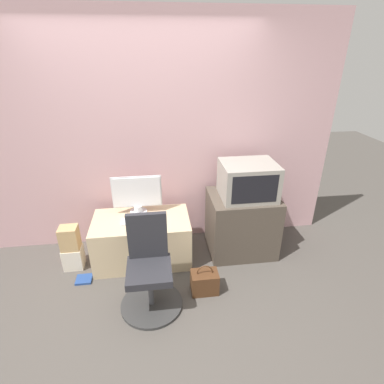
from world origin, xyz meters
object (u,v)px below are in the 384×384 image
object	(u,v)px
mouse	(160,218)
crt_tv	(248,180)
main_monitor	(137,195)
office_chair	(150,274)
keyboard	(137,221)
book	(84,279)
cardboard_box_lower	(74,257)
handbag	(205,282)

from	to	relation	value
mouse	crt_tv	distance (m)	1.05
main_monitor	mouse	distance (m)	0.37
mouse	office_chair	xyz separation A→B (m)	(-0.12, -0.65, -0.19)
main_monitor	crt_tv	xyz separation A→B (m)	(1.21, -0.14, 0.17)
keyboard	office_chair	bearing A→B (deg)	-79.22
office_chair	book	xyz separation A→B (m)	(-0.71, 0.39, -0.33)
crt_tv	cardboard_box_lower	bearing A→B (deg)	-178.03
handbag	book	distance (m)	1.28
crt_tv	office_chair	xyz separation A→B (m)	(-1.10, -0.70, -0.57)
crt_tv	cardboard_box_lower	distance (m)	2.10
mouse	handbag	size ratio (longest dim) A/B	0.19
crt_tv	office_chair	bearing A→B (deg)	-147.57
main_monitor	office_chair	bearing A→B (deg)	-82.53
main_monitor	office_chair	size ratio (longest dim) A/B	0.60
mouse	cardboard_box_lower	xyz separation A→B (m)	(-0.97, -0.02, -0.41)
office_chair	keyboard	bearing A→B (deg)	100.78
handbag	cardboard_box_lower	bearing A→B (deg)	157.84
keyboard	book	size ratio (longest dim) A/B	2.06
main_monitor	mouse	size ratio (longest dim) A/B	8.92
crt_tv	cardboard_box_lower	xyz separation A→B (m)	(-1.95, -0.07, -0.79)
crt_tv	book	bearing A→B (deg)	-170.24
office_chair	handbag	world-z (taller)	office_chair
main_monitor	cardboard_box_lower	size ratio (longest dim) A/B	2.19
book	mouse	bearing A→B (deg)	17.65
mouse	handbag	xyz separation A→B (m)	(0.40, -0.58, -0.42)
keyboard	office_chair	distance (m)	0.68
main_monitor	office_chair	xyz separation A→B (m)	(0.11, -0.84, -0.40)
main_monitor	mouse	bearing A→B (deg)	-38.57
keyboard	book	distance (m)	0.82
main_monitor	keyboard	xyz separation A→B (m)	(-0.01, -0.20, -0.22)
crt_tv	book	xyz separation A→B (m)	(-1.81, -0.31, -0.90)
office_chair	handbag	bearing A→B (deg)	7.73
office_chair	handbag	xyz separation A→B (m)	(0.53, 0.07, -0.23)
mouse	crt_tv	size ratio (longest dim) A/B	0.10
keyboard	handbag	distance (m)	0.96
mouse	book	distance (m)	1.02
keyboard	mouse	size ratio (longest dim) A/B	5.50
mouse	book	xyz separation A→B (m)	(-0.83, -0.26, -0.52)
mouse	office_chair	world-z (taller)	office_chair
mouse	main_monitor	bearing A→B (deg)	141.43
crt_tv	book	size ratio (longest dim) A/B	3.63
cardboard_box_lower	handbag	size ratio (longest dim) A/B	0.78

